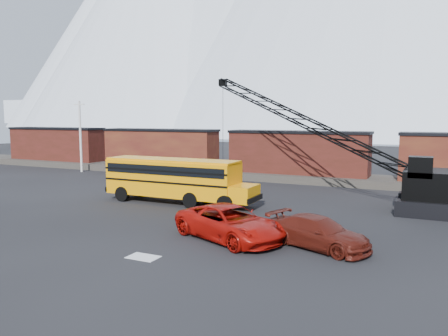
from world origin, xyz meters
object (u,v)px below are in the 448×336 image
Objects in this scene: school_bus at (176,178)px; red_pickup at (230,223)px; maroon_suv at (318,233)px; crawler_crane at (304,121)px.

red_pickup is at bearing -42.92° from school_bus.
school_bus is 13.52m from maroon_suv.
red_pickup reaches higher than maroon_suv.
school_bus is 1.87× the size of red_pickup.
red_pickup is (7.48, -6.95, -0.93)m from school_bus.
crawler_crane is (7.14, 7.78, 4.05)m from school_bus.
crawler_crane is at bearing 24.82° from red_pickup.
red_pickup is 15.55m from crawler_crane.
school_bus reaches higher than red_pickup.
maroon_suv is 0.23× the size of crawler_crane.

